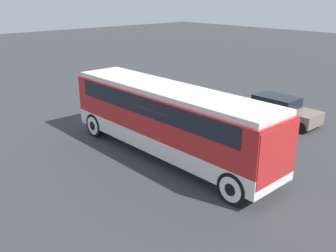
% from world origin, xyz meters
% --- Properties ---
extents(ground_plane, '(120.00, 120.00, 0.00)m').
position_xyz_m(ground_plane, '(0.00, 0.00, 0.00)').
color(ground_plane, '#38383A').
extents(tour_bus, '(11.00, 2.52, 3.19)m').
position_xyz_m(tour_bus, '(0.10, -0.00, 1.94)').
color(tour_bus, silver).
rests_on(tour_bus, ground_plane).
extents(parked_car_near, '(4.63, 1.80, 1.47)m').
position_xyz_m(parked_car_near, '(0.62, 7.89, 0.72)').
color(parked_car_near, '#7A6B5B').
rests_on(parked_car_near, ground_plane).
extents(parked_car_mid, '(4.37, 1.96, 1.40)m').
position_xyz_m(parked_car_mid, '(-4.93, 5.45, 0.69)').
color(parked_car_mid, '#2D5638').
rests_on(parked_car_mid, ground_plane).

